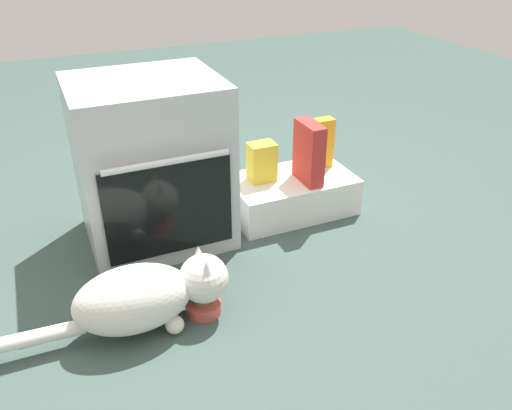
{
  "coord_description": "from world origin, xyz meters",
  "views": [
    {
      "loc": [
        -0.35,
        -1.58,
        1.25
      ],
      "look_at": [
        0.36,
        0.05,
        0.25
      ],
      "focal_mm": 36.36,
      "sensor_mm": 36.0,
      "label": 1
    }
  ],
  "objects": [
    {
      "name": "cat",
      "position": [
        -0.14,
        -0.18,
        0.13
      ],
      "size": [
        0.83,
        0.25,
        0.25
      ],
      "rotation": [
        0.0,
        0.0,
        -0.04
      ],
      "color": "silver",
      "rests_on": "ground"
    },
    {
      "name": "pantry_cabinet",
      "position": [
        0.67,
        0.34,
        0.09
      ],
      "size": [
        0.58,
        0.34,
        0.18
      ],
      "primitive_type": "cube",
      "color": "white",
      "rests_on": "ground"
    },
    {
      "name": "snack_bag",
      "position": [
        0.54,
        0.38,
        0.27
      ],
      "size": [
        0.12,
        0.09,
        0.18
      ],
      "primitive_type": "cube",
      "color": "yellow",
      "rests_on": "pantry_cabinet"
    },
    {
      "name": "food_bowl",
      "position": [
        0.05,
        -0.19,
        0.03
      ],
      "size": [
        0.13,
        0.13,
        0.07
      ],
      "color": "#C64C47",
      "rests_on": "ground"
    },
    {
      "name": "juice_carton",
      "position": [
        0.87,
        0.4,
        0.3
      ],
      "size": [
        0.09,
        0.06,
        0.24
      ],
      "primitive_type": "cube",
      "color": "orange",
      "rests_on": "pantry_cabinet"
    },
    {
      "name": "ground",
      "position": [
        0.0,
        0.0,
        0.0
      ],
      "size": [
        8.0,
        8.0,
        0.0
      ],
      "primitive_type": "plane",
      "color": "#384C47"
    },
    {
      "name": "oven",
      "position": [
        0.04,
        0.38,
        0.35
      ],
      "size": [
        0.59,
        0.55,
        0.7
      ],
      "color": "#B7BABF",
      "rests_on": "ground"
    },
    {
      "name": "cereal_box",
      "position": [
        0.72,
        0.28,
        0.32
      ],
      "size": [
        0.07,
        0.18,
        0.28
      ],
      "primitive_type": "cube",
      "color": "#B72D28",
      "rests_on": "pantry_cabinet"
    }
  ]
}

